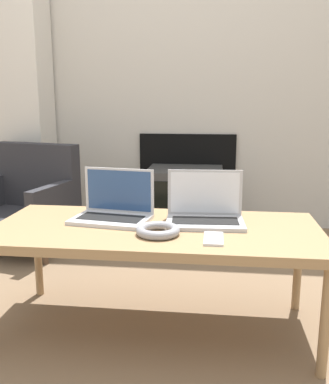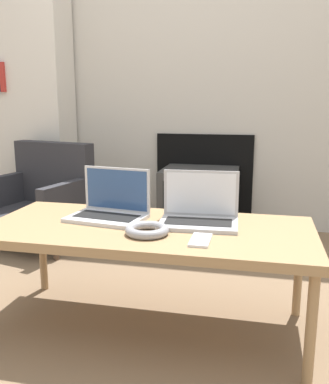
{
  "view_description": "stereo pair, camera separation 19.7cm",
  "coord_description": "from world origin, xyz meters",
  "px_view_note": "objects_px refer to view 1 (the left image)",
  "views": [
    {
      "loc": [
        0.23,
        -1.42,
        0.94
      ],
      "look_at": [
        0.0,
        0.49,
        0.52
      ],
      "focal_mm": 40.0,
      "sensor_mm": 36.0,
      "label": 1
    },
    {
      "loc": [
        0.42,
        -1.39,
        0.94
      ],
      "look_at": [
        0.0,
        0.49,
        0.52
      ],
      "focal_mm": 40.0,
      "sensor_mm": 36.0,
      "label": 2
    }
  ],
  "objects_px": {
    "headphones": "(158,230)",
    "armchair": "(26,197)",
    "laptop_left": "(114,208)",
    "tv": "(185,201)",
    "laptop_right": "(205,211)",
    "phone": "(214,239)"
  },
  "relations": [
    {
      "from": "headphones",
      "to": "armchair",
      "type": "xyz_separation_m",
      "value": [
        -0.99,
        1.03,
        -0.13
      ]
    },
    {
      "from": "phone",
      "to": "armchair",
      "type": "distance_m",
      "value": 1.6
    },
    {
      "from": "laptop_right",
      "to": "phone",
      "type": "bearing_deg",
      "value": -83.59
    },
    {
      "from": "laptop_left",
      "to": "tv",
      "type": "bearing_deg",
      "value": 88.69
    },
    {
      "from": "headphones",
      "to": "tv",
      "type": "bearing_deg",
      "value": 90.01
    },
    {
      "from": "laptop_right",
      "to": "headphones",
      "type": "relative_size",
      "value": 1.95
    },
    {
      "from": "headphones",
      "to": "phone",
      "type": "distance_m",
      "value": 0.21
    },
    {
      "from": "laptop_left",
      "to": "armchair",
      "type": "distance_m",
      "value": 1.15
    },
    {
      "from": "laptop_left",
      "to": "armchair",
      "type": "height_order",
      "value": "armchair"
    },
    {
      "from": "laptop_right",
      "to": "tv",
      "type": "xyz_separation_m",
      "value": [
        -0.17,
        1.22,
        -0.25
      ]
    },
    {
      "from": "laptop_left",
      "to": "armchair",
      "type": "relative_size",
      "value": 0.48
    },
    {
      "from": "headphones",
      "to": "tv",
      "type": "distance_m",
      "value": 1.43
    },
    {
      "from": "laptop_left",
      "to": "laptop_right",
      "type": "xyz_separation_m",
      "value": [
        0.38,
        0.0,
        0.0
      ]
    },
    {
      "from": "laptop_right",
      "to": "phone",
      "type": "distance_m",
      "value": 0.23
    },
    {
      "from": "laptop_right",
      "to": "armchair",
      "type": "xyz_separation_m",
      "value": [
        -1.16,
        0.84,
        -0.16
      ]
    },
    {
      "from": "laptop_left",
      "to": "tv",
      "type": "distance_m",
      "value": 1.27
    },
    {
      "from": "headphones",
      "to": "phone",
      "type": "relative_size",
      "value": 1.14
    },
    {
      "from": "laptop_left",
      "to": "phone",
      "type": "height_order",
      "value": "laptop_left"
    },
    {
      "from": "laptop_left",
      "to": "headphones",
      "type": "distance_m",
      "value": 0.29
    },
    {
      "from": "tv",
      "to": "armchair",
      "type": "distance_m",
      "value": 1.07
    },
    {
      "from": "headphones",
      "to": "armchair",
      "type": "distance_m",
      "value": 1.43
    },
    {
      "from": "laptop_right",
      "to": "armchair",
      "type": "bearing_deg",
      "value": 141.09
    }
  ]
}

